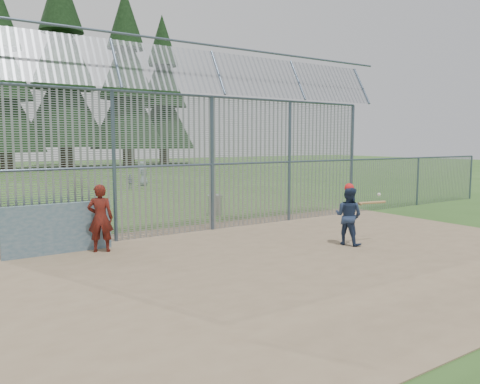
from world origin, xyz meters
TOP-DOWN VIEW (x-y plane):
  - ground at (0.00, 0.00)m, footprint 120.00×120.00m
  - dirt_infield at (0.00, -0.50)m, footprint 14.00×10.00m
  - dugout_wall at (-4.60, 2.90)m, footprint 2.50×0.12m
  - batter at (1.85, -0.27)m, footprint 0.77×0.87m
  - onlooker at (-3.70, 2.53)m, footprint 0.71×0.60m
  - bg_kid_standing at (3.71, 18.05)m, footprint 0.88×0.77m
  - bg_kid_seated at (2.38, 16.69)m, footprint 0.51×0.38m
  - batting_gear at (2.05, -0.30)m, footprint 1.37×0.39m
  - trash_can at (1.52, 5.91)m, footprint 0.56×0.56m
  - backstop_fence at (1.81, 3.43)m, footprint 20.09×0.81m
  - conifer_row at (1.93, 41.51)m, footprint 38.48×12.26m

SIDE VIEW (x-z plane):
  - ground at x=0.00m, z-range 0.00..0.00m
  - dirt_infield at x=0.00m, z-range 0.00..0.02m
  - trash_can at x=1.52m, z-range -0.03..0.79m
  - bg_kid_seated at x=2.38m, z-range 0.00..0.81m
  - dugout_wall at x=-4.60m, z-range 0.02..1.22m
  - bg_kid_standing at x=3.71m, z-range 0.00..1.51m
  - batter at x=1.85m, z-range 0.02..1.52m
  - onlooker at x=-3.70m, z-range 0.02..1.66m
  - batting_gear at x=2.05m, z-range 1.10..1.68m
  - backstop_fence at x=1.81m, z-range -0.29..5.01m
  - conifer_row at x=1.93m, z-range 0.73..20.93m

